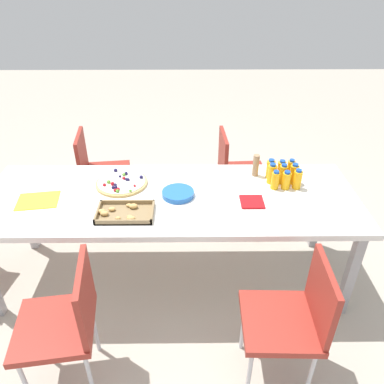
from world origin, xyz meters
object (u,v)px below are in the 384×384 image
at_px(juice_bottle_5, 272,174).
at_px(snack_tray, 124,213).
at_px(chair_near_right, 98,169).
at_px(juice_bottle_2, 271,169).
at_px(juice_bottle_0, 291,169).
at_px(chair_near_left, 236,169).
at_px(juice_bottle_7, 286,180).
at_px(juice_bottle_4, 283,174).
at_px(plate_stack, 178,194).
at_px(juice_bottle_6, 297,179).
at_px(fruit_pizza, 122,183).
at_px(juice_bottle_1, 281,169).
at_px(cardboard_tube, 256,165).
at_px(juice_bottle_3, 294,174).
at_px(chair_far_left, 294,315).
at_px(paper_folder, 38,201).
at_px(juice_bottle_8, 275,180).
at_px(party_table, 170,203).
at_px(chair_far_right, 66,319).
at_px(napkin_stack, 252,202).

bearing_deg(juice_bottle_5, snack_tray, 20.93).
height_order(chair_near_right, juice_bottle_2, juice_bottle_2).
distance_m(juice_bottle_0, snack_tray, 1.22).
height_order(chair_near_left, juice_bottle_7, juice_bottle_7).
xyz_separation_m(juice_bottle_4, plate_stack, (0.73, 0.16, -0.05)).
xyz_separation_m(juice_bottle_6, fruit_pizza, (1.21, -0.06, -0.05)).
bearing_deg(juice_bottle_2, juice_bottle_4, 133.75).
distance_m(juice_bottle_1, juice_bottle_5, 0.12).
xyz_separation_m(chair_near_left, juice_bottle_2, (-0.17, 0.54, 0.30)).
height_order(juice_bottle_2, juice_bottle_4, juice_bottle_4).
bearing_deg(chair_near_right, juice_bottle_1, 63.29).
relative_size(chair_near_left, juice_bottle_4, 5.65).
bearing_deg(cardboard_tube, juice_bottle_3, 156.98).
bearing_deg(chair_far_left, cardboard_tube, 5.16).
distance_m(juice_bottle_6, juice_bottle_7, 0.08).
relative_size(juice_bottle_6, snack_tray, 0.41).
height_order(plate_stack, paper_folder, plate_stack).
height_order(chair_near_right, juice_bottle_1, juice_bottle_1).
distance_m(chair_near_left, cardboard_tube, 0.60).
distance_m(juice_bottle_3, juice_bottle_5, 0.15).
xyz_separation_m(chair_far_left, juice_bottle_8, (-0.04, -0.89, 0.29)).
bearing_deg(party_table, juice_bottle_3, -169.30).
distance_m(chair_far_left, juice_bottle_2, 1.07).
xyz_separation_m(chair_near_left, chair_near_right, (1.20, -0.01, 0.00)).
distance_m(party_table, juice_bottle_1, 0.84).
xyz_separation_m(chair_near_right, juice_bottle_8, (-1.38, 0.69, 0.29)).
xyz_separation_m(chair_near_right, snack_tray, (-0.39, 0.99, 0.24)).
xyz_separation_m(juice_bottle_3, juice_bottle_8, (0.14, 0.07, -0.01)).
xyz_separation_m(juice_bottle_8, fruit_pizza, (1.06, -0.06, -0.05)).
height_order(chair_near_left, juice_bottle_0, juice_bottle_0).
bearing_deg(juice_bottle_2, snack_tray, 24.35).
distance_m(chair_far_right, cardboard_tube, 1.58).
bearing_deg(napkin_stack, juice_bottle_7, -145.24).
xyz_separation_m(napkin_stack, paper_folder, (1.39, -0.03, -0.00)).
bearing_deg(juice_bottle_5, juice_bottle_1, -136.78).
distance_m(chair_near_left, juice_bottle_2, 0.64).
height_order(juice_bottle_3, cardboard_tube, cardboard_tube).
bearing_deg(paper_folder, juice_bottle_6, -175.21).
bearing_deg(chair_far_left, snack_tray, 59.84).
bearing_deg(juice_bottle_0, party_table, 16.06).
height_order(chair_far_left, juice_bottle_2, juice_bottle_2).
xyz_separation_m(juice_bottle_0, plate_stack, (0.80, 0.25, -0.05)).
height_order(juice_bottle_7, napkin_stack, juice_bottle_7).
relative_size(party_table, juice_bottle_3, 16.80).
distance_m(chair_near_right, juice_bottle_6, 1.71).
relative_size(juice_bottle_2, snack_tray, 0.41).
xyz_separation_m(party_table, juice_bottle_4, (-0.78, -0.16, 0.13)).
relative_size(party_table, chair_far_right, 3.01).
xyz_separation_m(chair_far_right, juice_bottle_3, (-1.37, -0.97, 0.30)).
height_order(chair_near_right, cardboard_tube, cardboard_tube).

